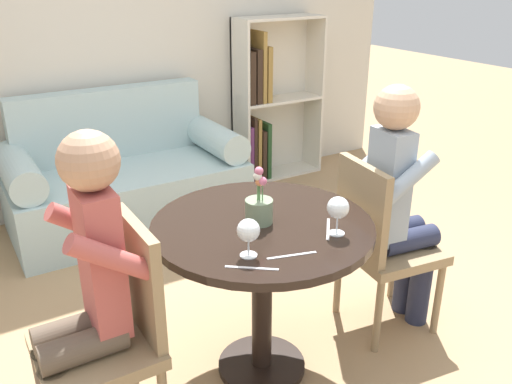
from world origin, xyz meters
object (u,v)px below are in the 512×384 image
(bookshelf_right, at_px, (267,104))
(person_left, at_px, (84,296))
(person_right, at_px, (399,205))
(couch, at_px, (126,181))
(chair_right, at_px, (380,240))
(wine_glass_right, at_px, (338,209))
(wine_glass_left, at_px, (248,232))
(flower_vase, at_px, (259,207))
(chair_left, at_px, (114,328))

(bookshelf_right, relative_size, person_left, 1.08)
(person_right, bearing_deg, bookshelf_right, -8.12)
(couch, bearing_deg, chair_right, -70.42)
(couch, height_order, chair_right, couch)
(couch, relative_size, person_left, 1.27)
(wine_glass_right, bearing_deg, wine_glass_left, 175.66)
(person_left, bearing_deg, wine_glass_left, 72.44)
(bookshelf_right, xyz_separation_m, wine_glass_right, (-1.15, -2.34, 0.21))
(wine_glass_left, relative_size, flower_vase, 0.60)
(chair_left, distance_m, person_right, 1.42)
(wine_glass_left, bearing_deg, couch, 84.78)
(chair_left, xyz_separation_m, flower_vase, (0.65, 0.04, 0.32))
(person_right, bearing_deg, person_left, 97.19)
(chair_left, relative_size, wine_glass_left, 6.16)
(chair_left, bearing_deg, wine_glass_right, 76.45)
(chair_right, xyz_separation_m, wine_glass_right, (-0.46, -0.21, 0.36))
(couch, distance_m, bookshelf_right, 1.42)
(chair_left, relative_size, person_left, 0.72)
(couch, distance_m, wine_glass_left, 2.12)
(flower_vase, bearing_deg, chair_left, -176.60)
(bookshelf_right, distance_m, chair_right, 2.24)
(bookshelf_right, xyz_separation_m, chair_right, (-0.69, -2.13, -0.15))
(chair_right, xyz_separation_m, person_left, (-1.41, -0.01, 0.17))
(person_left, distance_m, flower_vase, 0.76)
(chair_left, height_order, flower_vase, flower_vase)
(chair_left, bearing_deg, couch, 160.48)
(person_left, relative_size, wine_glass_right, 7.99)
(wine_glass_left, bearing_deg, wine_glass_right, -4.34)
(bookshelf_right, bearing_deg, wine_glass_left, -123.66)
(person_left, xyz_separation_m, flower_vase, (0.74, 0.04, 0.15))
(person_right, distance_m, wine_glass_right, 0.61)
(chair_left, bearing_deg, person_left, -89.98)
(flower_vase, bearing_deg, wine_glass_left, -129.40)
(chair_right, xyz_separation_m, wine_glass_left, (-0.85, -0.19, 0.35))
(couch, distance_m, wine_glass_right, 2.15)
(person_left, height_order, person_right, person_right)
(person_right, relative_size, wine_glass_left, 8.57)
(person_right, height_order, wine_glass_left, person_right)
(bookshelf_right, height_order, wine_glass_left, bookshelf_right)
(couch, distance_m, flower_vase, 1.90)
(person_left, bearing_deg, couch, 158.11)
(chair_right, bearing_deg, couch, 27.22)
(couch, height_order, wine_glass_left, couch)
(bookshelf_right, distance_m, wine_glass_left, 2.79)
(bookshelf_right, relative_size, person_right, 1.08)
(bookshelf_right, bearing_deg, couch, -168.69)
(chair_left, distance_m, wine_glass_right, 0.96)
(couch, height_order, person_left, person_left)
(wine_glass_left, bearing_deg, chair_right, 12.34)
(bookshelf_right, bearing_deg, chair_right, -108.04)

